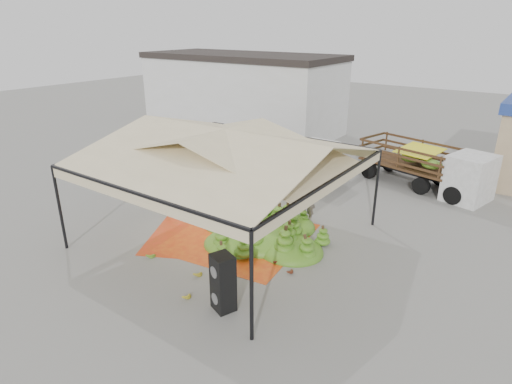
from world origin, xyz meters
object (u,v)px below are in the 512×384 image
Objects in this scene: vendor at (307,198)px; truck_right at (429,163)px; truck_left at (283,152)px; banana_heap at (260,222)px; speaker_stack at (223,283)px.

truck_right is (2.82, 6.56, 0.29)m from vendor.
truck_left is at bearing -70.48° from vendor.
banana_heap is at bearing 50.37° from vendor.
truck_right reaches higher than vendor.
banana_heap is 0.89× the size of truck_right.
truck_right is (3.50, 8.73, 0.66)m from banana_heap.
banana_heap is at bearing -61.56° from truck_left.
speaker_stack reaches higher than banana_heap.
truck_right is at bearing 102.97° from speaker_stack.
truck_left is (-4.61, 10.31, 0.43)m from speaker_stack.
banana_heap is 2.89× the size of vendor.
banana_heap is at bearing -97.21° from truck_right.
speaker_stack is at bearing -83.84° from truck_right.
vendor reaches higher than speaker_stack.
banana_heap is 9.43m from truck_right.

